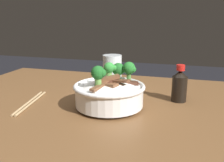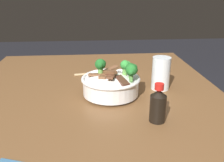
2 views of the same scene
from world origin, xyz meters
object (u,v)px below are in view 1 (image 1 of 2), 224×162
drinking_glass (112,73)px  soy_sauce_bottle (179,85)px  rice_bowl (110,92)px  chopsticks_pair (30,103)px

drinking_glass → soy_sauce_bottle: drinking_glass is taller
rice_bowl → drinking_glass: (-0.05, 0.20, 0.01)m
drinking_glass → chopsticks_pair: 0.32m
soy_sauce_bottle → chopsticks_pair: bearing=-160.1°
chopsticks_pair → drinking_glass: bearing=50.0°
rice_bowl → drinking_glass: rice_bowl is taller
drinking_glass → chopsticks_pair: drinking_glass is taller
drinking_glass → chopsticks_pair: size_ratio=0.58×
chopsticks_pair → soy_sauce_bottle: bearing=19.9°
rice_bowl → chopsticks_pair: 0.26m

